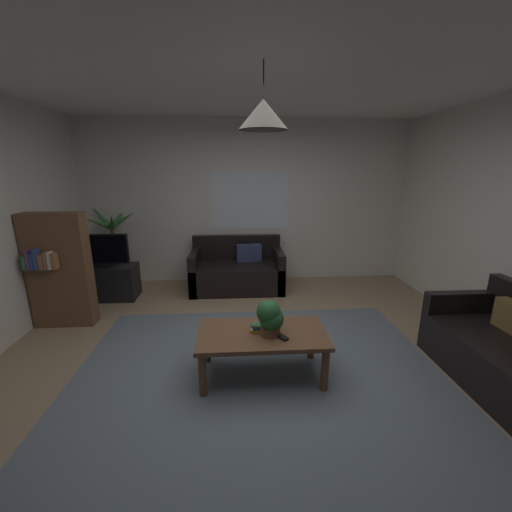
{
  "coord_description": "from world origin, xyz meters",
  "views": [
    {
      "loc": [
        -0.2,
        -2.78,
        1.89
      ],
      "look_at": [
        0.0,
        0.3,
        1.05
      ],
      "focal_mm": 22.65,
      "sensor_mm": 36.0,
      "label": 1
    }
  ],
  "objects_px": {
    "book_on_table_0": "(257,330)",
    "tv_stand": "(106,282)",
    "couch_right_side": "(511,357)",
    "book_on_table_1": "(258,326)",
    "remote_on_table_0": "(272,328)",
    "couch_under_window": "(237,272)",
    "book_on_table_2": "(258,325)",
    "potted_plant_on_table": "(270,317)",
    "bookshelf_corner": "(59,270)",
    "remote_on_table_1": "(281,336)",
    "potted_palm_corner": "(115,253)",
    "tv": "(101,250)",
    "pendant_lamp": "(263,114)",
    "coffee_table": "(262,339)"
  },
  "relations": [
    {
      "from": "remote_on_table_1",
      "to": "potted_palm_corner",
      "type": "xyz_separation_m",
      "value": [
        -2.35,
        2.67,
        0.11
      ]
    },
    {
      "from": "book_on_table_1",
      "to": "potted_palm_corner",
      "type": "height_order",
      "value": "potted_palm_corner"
    },
    {
      "from": "tv_stand",
      "to": "book_on_table_2",
      "type": "bearing_deg",
      "value": -43.19
    },
    {
      "from": "pendant_lamp",
      "to": "bookshelf_corner",
      "type": "bearing_deg",
      "value": 153.1
    },
    {
      "from": "book_on_table_1",
      "to": "potted_plant_on_table",
      "type": "relative_size",
      "value": 0.37
    },
    {
      "from": "potted_plant_on_table",
      "to": "tv_stand",
      "type": "relative_size",
      "value": 0.37
    },
    {
      "from": "book_on_table_1",
      "to": "couch_under_window",
      "type": "bearing_deg",
      "value": 94.31
    },
    {
      "from": "remote_on_table_0",
      "to": "tv_stand",
      "type": "xyz_separation_m",
      "value": [
        -2.27,
        1.97,
        -0.2
      ]
    },
    {
      "from": "bookshelf_corner",
      "to": "potted_palm_corner",
      "type": "bearing_deg",
      "value": 83.2
    },
    {
      "from": "book_on_table_0",
      "to": "bookshelf_corner",
      "type": "distance_m",
      "value": 2.6
    },
    {
      "from": "couch_under_window",
      "to": "remote_on_table_1",
      "type": "height_order",
      "value": "couch_under_window"
    },
    {
      "from": "pendant_lamp",
      "to": "couch_right_side",
      "type": "bearing_deg",
      "value": -7.34
    },
    {
      "from": "remote_on_table_1",
      "to": "tv_stand",
      "type": "bearing_deg",
      "value": -74.89
    },
    {
      "from": "potted_plant_on_table",
      "to": "couch_under_window",
      "type": "bearing_deg",
      "value": 96.53
    },
    {
      "from": "couch_under_window",
      "to": "book_on_table_1",
      "type": "distance_m",
      "value": 2.29
    },
    {
      "from": "tv_stand",
      "to": "bookshelf_corner",
      "type": "distance_m",
      "value": 0.97
    },
    {
      "from": "potted_palm_corner",
      "to": "book_on_table_1",
      "type": "bearing_deg",
      "value": -49.51
    },
    {
      "from": "tv_stand",
      "to": "coffee_table",
      "type": "bearing_deg",
      "value": -43.07
    },
    {
      "from": "remote_on_table_0",
      "to": "book_on_table_2",
      "type": "bearing_deg",
      "value": 26.32
    },
    {
      "from": "potted_palm_corner",
      "to": "pendant_lamp",
      "type": "bearing_deg",
      "value": -49.46
    },
    {
      "from": "couch_right_side",
      "to": "tv_stand",
      "type": "distance_m",
      "value": 4.94
    },
    {
      "from": "couch_under_window",
      "to": "book_on_table_0",
      "type": "distance_m",
      "value": 2.3
    },
    {
      "from": "book_on_table_0",
      "to": "potted_palm_corner",
      "type": "distance_m",
      "value": 3.33
    },
    {
      "from": "book_on_table_1",
      "to": "tv",
      "type": "xyz_separation_m",
      "value": [
        -2.14,
        1.97,
        0.26
      ]
    },
    {
      "from": "tv_stand",
      "to": "potted_palm_corner",
      "type": "distance_m",
      "value": 0.62
    },
    {
      "from": "couch_right_side",
      "to": "book_on_table_0",
      "type": "xyz_separation_m",
      "value": [
        -2.24,
        0.31,
        0.18
      ]
    },
    {
      "from": "book_on_table_0",
      "to": "remote_on_table_1",
      "type": "distance_m",
      "value": 0.24
    },
    {
      "from": "book_on_table_0",
      "to": "book_on_table_2",
      "type": "bearing_deg",
      "value": -10.62
    },
    {
      "from": "couch_right_side",
      "to": "pendant_lamp",
      "type": "xyz_separation_m",
      "value": [
        -2.2,
        0.28,
        2.01
      ]
    },
    {
      "from": "potted_plant_on_table",
      "to": "bookshelf_corner",
      "type": "xyz_separation_m",
      "value": [
        -2.42,
        1.25,
        0.09
      ]
    },
    {
      "from": "remote_on_table_0",
      "to": "potted_palm_corner",
      "type": "xyz_separation_m",
      "value": [
        -2.29,
        2.5,
        0.11
      ]
    },
    {
      "from": "book_on_table_0",
      "to": "tv_stand",
      "type": "height_order",
      "value": "tv_stand"
    },
    {
      "from": "potted_palm_corner",
      "to": "couch_under_window",
      "type": "bearing_deg",
      "value": -7.22
    },
    {
      "from": "remote_on_table_0",
      "to": "potted_palm_corner",
      "type": "bearing_deg",
      "value": -36.78
    },
    {
      "from": "book_on_table_0",
      "to": "remote_on_table_1",
      "type": "height_order",
      "value": "book_on_table_0"
    },
    {
      "from": "couch_under_window",
      "to": "bookshelf_corner",
      "type": "distance_m",
      "value": 2.46
    },
    {
      "from": "potted_plant_on_table",
      "to": "couch_right_side",
      "type": "bearing_deg",
      "value": -6.19
    },
    {
      "from": "book_on_table_1",
      "to": "remote_on_table_0",
      "type": "relative_size",
      "value": 0.76
    },
    {
      "from": "book_on_table_2",
      "to": "remote_on_table_0",
      "type": "height_order",
      "value": "book_on_table_2"
    },
    {
      "from": "bookshelf_corner",
      "to": "pendant_lamp",
      "type": "distance_m",
      "value": 3.08
    },
    {
      "from": "book_on_table_0",
      "to": "book_on_table_1",
      "type": "xyz_separation_m",
      "value": [
        0.01,
        0.01,
        0.03
      ]
    },
    {
      "from": "book_on_table_2",
      "to": "coffee_table",
      "type": "bearing_deg",
      "value": -34.16
    },
    {
      "from": "book_on_table_1",
      "to": "couch_right_side",
      "type": "bearing_deg",
      "value": -8.11
    },
    {
      "from": "tv",
      "to": "remote_on_table_1",
      "type": "bearing_deg",
      "value": -42.24
    },
    {
      "from": "couch_under_window",
      "to": "couch_right_side",
      "type": "distance_m",
      "value": 3.53
    },
    {
      "from": "couch_right_side",
      "to": "remote_on_table_1",
      "type": "distance_m",
      "value": 2.06
    },
    {
      "from": "couch_right_side",
      "to": "remote_on_table_1",
      "type": "bearing_deg",
      "value": -94.97
    },
    {
      "from": "book_on_table_2",
      "to": "remote_on_table_0",
      "type": "distance_m",
      "value": 0.15
    },
    {
      "from": "tv",
      "to": "coffee_table",
      "type": "bearing_deg",
      "value": -42.77
    },
    {
      "from": "couch_under_window",
      "to": "book_on_table_1",
      "type": "height_order",
      "value": "couch_under_window"
    }
  ]
}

